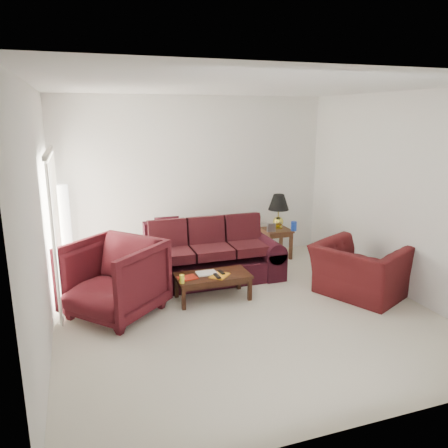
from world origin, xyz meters
name	(u,v)px	position (x,y,z in m)	size (l,w,h in m)	color
floor	(244,311)	(0.00, 0.00, 0.00)	(5.00, 5.00, 0.00)	beige
blinds	(55,228)	(-2.42, 1.30, 1.08)	(0.10, 2.00, 2.16)	silver
sofa	(210,252)	(-0.10, 1.27, 0.48)	(2.35, 1.02, 0.96)	black
throw_pillow	(167,228)	(-0.63, 2.06, 0.73)	(0.41, 0.12, 0.41)	black
end_table	(276,243)	(1.45, 2.01, 0.28)	(0.51, 0.51, 0.55)	#532B1C
table_lamp	(278,211)	(1.51, 2.07, 0.88)	(0.39, 0.39, 0.66)	#DDCB45
clock	(271,228)	(1.28, 1.88, 0.63)	(0.16, 0.06, 0.16)	#AFB0B4
blue_canister	(294,226)	(1.71, 1.81, 0.64)	(0.11, 0.11, 0.17)	blue
picture_frame	(262,223)	(1.25, 2.25, 0.63)	(0.12, 0.02, 0.14)	silver
floor_lamp	(65,231)	(-2.32, 2.20, 0.79)	(0.26, 0.26, 1.59)	white
armchair_left	(114,279)	(-1.70, 0.47, 0.52)	(1.11, 1.14, 1.04)	#430F15
armchair_right	(360,270)	(1.84, -0.05, 0.40)	(1.22, 1.07, 0.79)	#420F11
coffee_table	(213,287)	(-0.28, 0.54, 0.19)	(1.09, 0.54, 0.38)	black
magazine_red	(188,278)	(-0.67, 0.50, 0.39)	(0.26, 0.20, 0.01)	#B12211
magazine_white	(207,273)	(-0.36, 0.60, 0.39)	(0.29, 0.22, 0.02)	white
magazine_orange	(220,276)	(-0.20, 0.44, 0.39)	(0.29, 0.21, 0.02)	orange
remote_a	(217,276)	(-0.26, 0.39, 0.41)	(0.06, 0.19, 0.02)	black
remote_b	(221,272)	(-0.16, 0.52, 0.41)	(0.05, 0.17, 0.02)	black
yellow_glass	(182,279)	(-0.79, 0.35, 0.44)	(0.07, 0.07, 0.12)	yellow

